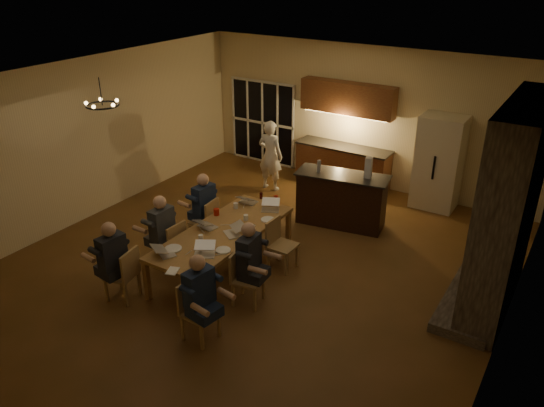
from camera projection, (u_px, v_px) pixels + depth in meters
The scene contains 45 objects.
floor at pixel (253, 268), 9.25m from camera, with size 9.00×9.00×0.00m, color brown.
back_wall at pixel (364, 117), 12.02m from camera, with size 8.00×0.04×3.20m, color beige.
left_wall at pixel (84, 141), 10.50m from camera, with size 0.04×9.00×3.20m, color beige.
right_wall at pixel (517, 251), 6.63m from camera, with size 0.04×9.00×3.20m, color beige.
ceiling at pixel (250, 83), 7.87m from camera, with size 8.00×9.00×0.04m, color white.
french_doors at pixel (263, 123), 13.51m from camera, with size 1.86×0.08×2.10m, color black.
fireplace at pixel (509, 209), 7.70m from camera, with size 0.58×2.50×3.20m, color #665C50.
kitchenette at pixel (344, 135), 12.09m from camera, with size 2.24×0.68×2.40m, color brown, non-canonical shape.
refrigerator at pixel (439, 163), 11.08m from camera, with size 0.90×0.68×2.00m, color beige.
dining_table at pixel (224, 250), 9.05m from camera, with size 1.10×2.81×0.75m, color #A36D41.
bar_island at pixel (341, 200), 10.51m from camera, with size 1.80×0.68×1.08m, color black.
chair_left_near at pixel (121, 274), 8.26m from camera, with size 0.44×0.44×0.89m, color #A27B51, non-canonical shape.
chair_left_mid at pixel (169, 245), 9.08m from camera, with size 0.44×0.44×0.89m, color #A27B51, non-canonical shape.
chair_left_far at pixel (204, 221), 9.89m from camera, with size 0.44×0.44×0.89m, color #A27B51, non-canonical shape.
chair_right_near at pixel (200, 312), 7.38m from camera, with size 0.44×0.44×0.89m, color #A27B51, non-canonical shape.
chair_right_mid at pixel (248, 278), 8.14m from camera, with size 0.44×0.44×0.89m, color #A27B51, non-canonical shape.
chair_right_far at pixel (283, 245), 9.06m from camera, with size 0.44×0.44×0.89m, color #A27B51, non-canonical shape.
person_left_near at pixel (114, 263), 8.09m from camera, with size 0.60×0.60×1.38m, color #21242A, non-canonical shape.
person_right_near at pixel (200, 299), 7.24m from camera, with size 0.60×0.60×1.38m, color #1B2A45, non-canonical shape.
person_left_mid at pixel (163, 233), 8.94m from camera, with size 0.60×0.60×1.38m, color #3C4047, non-canonical shape.
person_right_mid at pixel (249, 263), 8.08m from camera, with size 0.60×0.60×1.38m, color #21242A, non-canonical shape.
person_left_far at pixel (205, 208), 9.80m from camera, with size 0.60×0.60×1.38m, color #1B2A45, non-canonical shape.
standing_person at pixel (270, 155), 12.00m from camera, with size 0.59×0.39×1.63m, color white.
chandelier at pixel (102, 105), 8.53m from camera, with size 0.54×0.54×0.03m, color black.
laptop_a at pixel (166, 247), 8.16m from camera, with size 0.32×0.28×0.23m, color silver, non-canonical shape.
laptop_b at pixel (204, 249), 8.12m from camera, with size 0.32×0.28×0.23m, color silver, non-canonical shape.
laptop_c at pixel (207, 221), 8.97m from camera, with size 0.32×0.28×0.23m, color silver, non-canonical shape.
laptop_d at pixel (232, 228), 8.73m from camera, with size 0.32×0.28×0.23m, color silver, non-canonical shape.
laptop_e at pixel (248, 197), 9.86m from camera, with size 0.32×0.28×0.23m, color silver, non-canonical shape.
laptop_f at pixel (270, 205), 9.55m from camera, with size 0.32×0.28×0.23m, color silver, non-canonical shape.
mug_front at pixel (201, 238), 8.57m from camera, with size 0.08×0.08×0.10m, color white.
mug_mid at pixel (246, 217), 9.23m from camera, with size 0.08×0.08×0.10m, color white.
mug_back at pixel (236, 206), 9.66m from camera, with size 0.09×0.09×0.10m, color white.
redcup_near at pixel (195, 269), 7.70m from camera, with size 0.08×0.08×0.12m, color #B51A0C.
redcup_mid at pixel (216, 212), 9.40m from camera, with size 0.10×0.10×0.12m, color #B51A0C.
redcup_far at pixel (276, 199), 9.91m from camera, with size 0.08×0.08×0.12m, color #B51A0C.
can_silver at pixel (201, 246), 8.31m from camera, with size 0.06×0.06×0.12m, color #B2B2B7.
can_cola at pixel (261, 196), 10.03m from camera, with size 0.06×0.06×0.12m, color #3F0F0C.
can_right at pixel (254, 229), 8.84m from camera, with size 0.07×0.07×0.12m, color #B2B2B7.
plate_near at pixel (223, 250), 8.30m from camera, with size 0.24×0.24×0.02m, color white.
plate_left at pixel (173, 249), 8.34m from camera, with size 0.27×0.27×0.02m, color white.
plate_far at pixel (268, 220), 9.24m from camera, with size 0.25×0.25×0.02m, color white.
notepad at pixel (173, 271), 7.76m from camera, with size 0.16×0.22×0.01m, color white.
bar_bottle at pixel (319, 166), 10.35m from camera, with size 0.07×0.07×0.24m, color #99999E.
bar_blender at pixel (368, 168), 10.05m from camera, with size 0.13×0.13×0.40m, color silver.
Camera 1 is at (4.47, -6.49, 4.98)m, focal length 35.00 mm.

